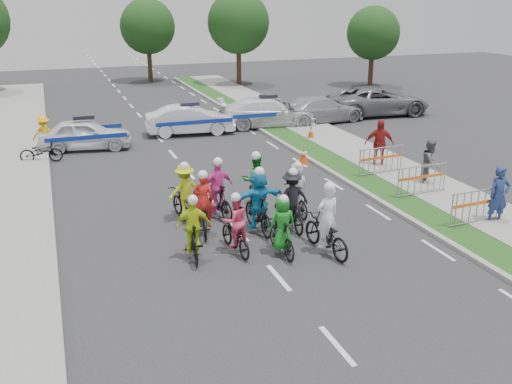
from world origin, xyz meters
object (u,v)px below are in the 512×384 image
object	(u,v)px
barrier_2	(381,162)
tree_4	(148,26)
cone_0	(304,156)
marshal_hiviz	(44,134)
tree_1	(238,23)
parked_bike	(41,152)
rider_6	(203,212)
police_car_0	(85,134)
police_car_1	(190,120)
rider_3	(193,234)
police_car_2	(268,112)
cone_1	(311,133)
spectator_2	(379,144)
rider_10	(185,198)
spectator_0	(499,196)
barrier_0	(477,208)
rider_1	(282,231)
rider_5	(258,205)
barrier_1	(422,181)
civilian_sedan	(321,110)
tree_2	(373,33)
rider_8	(255,189)
rider_9	(218,195)
rider_7	(296,194)
spectator_1	(430,163)
civilian_suv	(378,101)
rider_2	(235,230)
rider_0	(326,230)
rider_4	(291,205)

from	to	relation	value
barrier_2	tree_4	bearing A→B (deg)	97.61
cone_0	marshal_hiviz	bearing A→B (deg)	149.74
tree_1	parked_bike	bearing A→B (deg)	-129.45
rider_6	police_car_0	distance (m)	11.10
police_car_0	marshal_hiviz	bearing A→B (deg)	89.42
police_car_0	barrier_2	size ratio (longest dim) A/B	1.98
police_car_1	rider_3	bearing A→B (deg)	172.79
police_car_1	police_car_2	distance (m)	4.21
police_car_2	cone_1	xyz separation A→B (m)	(0.82, -3.45, -0.40)
rider_6	spectator_2	size ratio (longest dim) A/B	1.00
rider_10	police_car_2	world-z (taller)	rider_10
rider_10	tree_1	bearing A→B (deg)	-123.10
rider_6	spectator_0	world-z (taller)	rider_6
barrier_0	police_car_2	bearing A→B (deg)	93.37
rider_1	rider_5	size ratio (longest dim) A/B	0.86
parked_bike	rider_1	bearing A→B (deg)	-144.61
spectator_0	barrier_0	xyz separation A→B (m)	(-0.67, 0.07, -0.33)
spectator_0	rider_10	bearing A→B (deg)	167.31
barrier_1	tree_4	distance (m)	30.69
civilian_sedan	parked_bike	size ratio (longest dim) A/B	2.85
police_car_1	police_car_2	world-z (taller)	police_car_2
police_car_0	barrier_1	size ratio (longest dim) A/B	1.98
spectator_0	rider_1	bearing A→B (deg)	-172.89
spectator_2	barrier_2	size ratio (longest dim) A/B	0.96
police_car_1	tree_2	size ratio (longest dim) A/B	0.74
rider_8	cone_1	size ratio (longest dim) A/B	2.86
rider_3	police_car_0	distance (m)	12.56
rider_9	spectator_2	size ratio (longest dim) A/B	1.00
tree_2	marshal_hiviz	bearing A→B (deg)	-153.48
rider_8	civilian_sedan	world-z (taller)	rider_8
rider_5	tree_2	xyz separation A→B (m)	(17.47, 23.15, 3.01)
spectator_2	barrier_0	xyz separation A→B (m)	(-0.51, -6.24, -0.40)
rider_1	rider_10	bearing A→B (deg)	-61.55
rider_7	spectator_1	size ratio (longest dim) A/B	1.04
civilian_suv	barrier_0	distance (m)	16.54
rider_8	tree_2	size ratio (longest dim) A/B	0.35
rider_2	barrier_0	distance (m)	7.26
rider_1	rider_2	bearing A→B (deg)	-27.63
rider_7	cone_1	xyz separation A→B (m)	(4.58, 8.61, -0.34)
cone_0	rider_1	bearing A→B (deg)	-118.38
rider_2	tree_1	world-z (taller)	tree_1
parked_bike	police_car_1	bearing A→B (deg)	-59.58
barrier_2	tree_2	world-z (taller)	tree_2
rider_0	rider_8	world-z (taller)	rider_0
rider_2	marshal_hiviz	bearing A→B (deg)	-76.84
rider_10	barrier_0	xyz separation A→B (m)	(7.94, -3.36, -0.16)
spectator_0	barrier_0	size ratio (longest dim) A/B	0.89
spectator_2	tree_2	world-z (taller)	tree_2
rider_4	tree_2	xyz separation A→B (m)	(16.48, 23.21, 3.12)
rider_9	rider_1	bearing A→B (deg)	93.89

